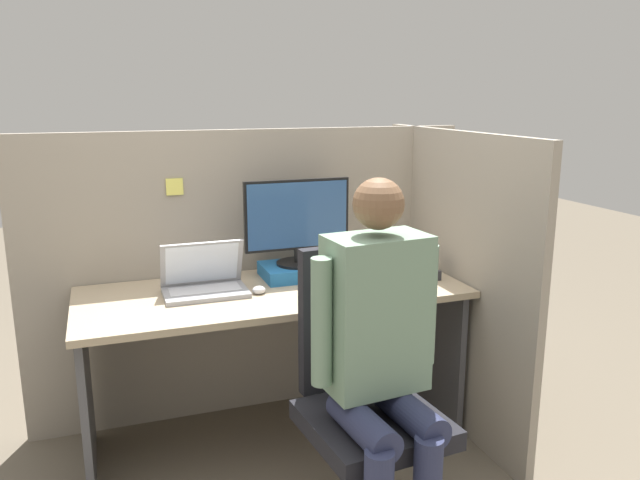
% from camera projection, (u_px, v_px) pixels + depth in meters
% --- Properties ---
extents(ground_plane, '(12.00, 12.00, 0.00)m').
position_uv_depth(ground_plane, '(298.00, 478.00, 2.63)').
color(ground_plane, '#665B4C').
extents(cubicle_panel_back, '(2.20, 0.05, 1.42)m').
position_uv_depth(cubicle_panel_back, '(254.00, 273.00, 3.11)').
color(cubicle_panel_back, gray).
rests_on(cubicle_panel_back, ground).
extents(cubicle_panel_right, '(0.04, 1.31, 1.42)m').
position_uv_depth(cubicle_panel_right, '(452.00, 279.00, 3.00)').
color(cubicle_panel_right, gray).
rests_on(cubicle_panel_right, ground).
extents(desk, '(1.70, 0.68, 0.73)m').
position_uv_depth(desk, '(274.00, 324.00, 2.81)').
color(desk, tan).
rests_on(desk, ground).
extents(paper_box, '(0.34, 0.25, 0.06)m').
position_uv_depth(paper_box, '(298.00, 271.00, 2.95)').
color(paper_box, '#236BAD').
rests_on(paper_box, desk).
extents(monitor, '(0.50, 0.20, 0.40)m').
position_uv_depth(monitor, '(297.00, 220.00, 2.90)').
color(monitor, black).
rests_on(monitor, paper_box).
extents(laptop, '(0.36, 0.23, 0.23)m').
position_uv_depth(laptop, '(204.00, 283.00, 2.70)').
color(laptop, '#99999E').
rests_on(laptop, desk).
extents(mouse, '(0.06, 0.05, 0.04)m').
position_uv_depth(mouse, '(259.00, 290.00, 2.70)').
color(mouse, silver).
rests_on(mouse, desk).
extents(stapler, '(0.04, 0.15, 0.04)m').
position_uv_depth(stapler, '(430.00, 272.00, 2.96)').
color(stapler, '#2D2D33').
rests_on(stapler, desk).
extents(carrot_toy, '(0.05, 0.16, 0.05)m').
position_uv_depth(carrot_toy, '(378.00, 293.00, 2.65)').
color(carrot_toy, orange).
rests_on(carrot_toy, desk).
extents(office_chair, '(0.53, 0.57, 1.03)m').
position_uv_depth(office_chair, '(365.00, 387.00, 2.29)').
color(office_chair, black).
rests_on(office_chair, ground).
extents(person, '(0.48, 0.46, 1.32)m').
position_uv_depth(person, '(381.00, 346.00, 2.08)').
color(person, '#282D4C').
rests_on(person, ground).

